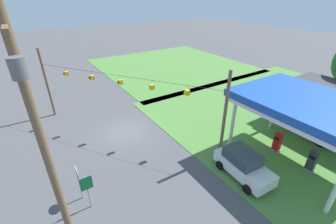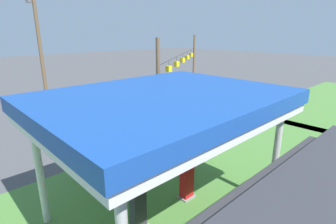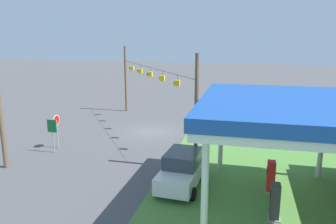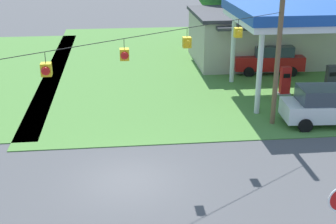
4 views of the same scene
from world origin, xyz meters
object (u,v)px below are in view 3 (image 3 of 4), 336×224
Objects in this scene: fuel_pump_near at (271,178)px; car_at_pumps_front at (182,169)px; stop_sign_roadside at (57,124)px; route_sign at (52,129)px; gas_station_canopy at (279,110)px; fuel_pump_far at (275,203)px.

car_at_pumps_front is at bearing -85.04° from fuel_pump_near.
stop_sign_roadside is 1.04× the size of route_sign.
gas_station_canopy is 3.81× the size of route_sign.
fuel_pump_near is 4.65m from car_at_pumps_front.
route_sign is (-4.13, -14.47, -3.00)m from gas_station_canopy.
stop_sign_roadside reaches higher than fuel_pump_far.
stop_sign_roadside is at bearing -108.46° from car_at_pumps_front.
car_at_pumps_front is (0.40, -4.63, 0.17)m from fuel_pump_near.
stop_sign_roadside is (-5.11, -14.73, -2.90)m from gas_station_canopy.
stop_sign_roadside is (-6.50, -14.73, 1.00)m from fuel_pump_far.
car_at_pumps_front is 1.75× the size of stop_sign_roadside.
car_at_pumps_front is 1.83× the size of route_sign.
gas_station_canopy reaches higher than stop_sign_roadside.
route_sign is (-3.14, -9.83, 0.73)m from car_at_pumps_front.
fuel_pump_near is at bearing 180.00° from fuel_pump_far.
fuel_pump_near is 0.71× the size of route_sign.
gas_station_canopy is 2.08× the size of car_at_pumps_front.
car_at_pumps_front is at bearing -112.26° from stop_sign_roadside.
fuel_pump_near is at bearing -179.94° from gas_station_canopy.
route_sign reaches higher than fuel_pump_far.
fuel_pump_far is 0.71× the size of route_sign.
fuel_pump_near is 2.77m from fuel_pump_far.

